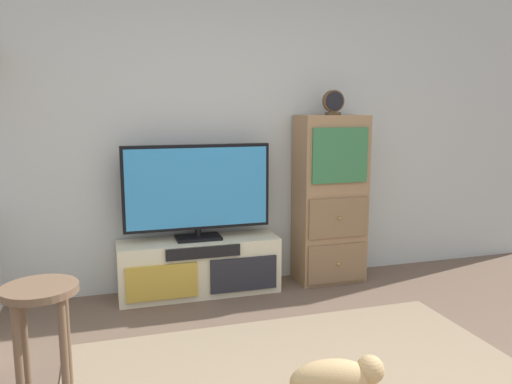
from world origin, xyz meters
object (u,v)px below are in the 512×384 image
(dog, at_px, (336,379))
(media_console, at_px, (200,267))
(television, at_px, (198,189))
(side_cabinet, at_px, (330,200))
(bar_stool_near, at_px, (42,325))
(desk_clock, at_px, (333,103))

(dog, bearing_deg, media_console, 102.91)
(media_console, xyz_separation_m, television, (0.00, 0.02, 0.63))
(television, relative_size, side_cabinet, 0.82)
(side_cabinet, height_order, bar_stool_near, side_cabinet)
(dog, bearing_deg, bar_stool_near, 173.72)
(media_console, xyz_separation_m, desk_clock, (1.16, -0.00, 1.32))
(desk_clock, bearing_deg, side_cabinet, 96.36)
(television, relative_size, dog, 2.19)
(media_console, distance_m, desk_clock, 1.76)
(side_cabinet, xyz_separation_m, bar_stool_near, (-2.17, -1.58, -0.19))
(media_console, bearing_deg, television, 90.00)
(side_cabinet, relative_size, desk_clock, 6.97)
(side_cabinet, relative_size, dog, 2.67)
(side_cabinet, bearing_deg, bar_stool_near, -143.98)
(media_console, height_order, side_cabinet, side_cabinet)
(desk_clock, distance_m, bar_stool_near, 2.86)
(side_cabinet, distance_m, bar_stool_near, 2.69)
(desk_clock, distance_m, dog, 2.36)
(television, bearing_deg, desk_clock, -1.42)
(side_cabinet, bearing_deg, media_console, -179.49)
(bar_stool_near, height_order, dog, bar_stool_near)
(television, height_order, bar_stool_near, television)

